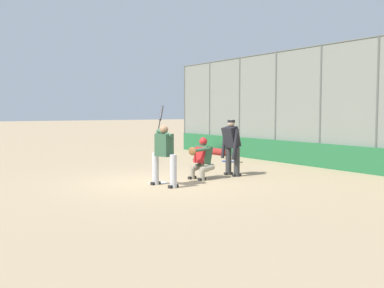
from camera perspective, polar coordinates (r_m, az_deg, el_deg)
The scene contains 10 objects.
ground_plane at distance 12.50m, azimuth -4.29°, elevation -4.94°, with size 160.00×160.00×0.00m, color tan.
home_plate_marker at distance 12.50m, azimuth -4.29°, elevation -4.91°, with size 0.43×0.43×0.01m, color white.
backstop_fence at distance 16.52m, azimuth 16.01°, elevation 4.95°, with size 18.07×0.08×4.32m.
padding_wall at distance 16.51m, azimuth 15.66°, elevation -1.38°, with size 17.63×0.18×0.84m, color #236638.
bleachers_beyond at distance 18.91m, azimuth 17.76°, elevation -0.85°, with size 12.59×1.95×1.16m.
batter_at_plate at distance 11.84m, azimuth -3.57°, elevation -1.17°, with size 1.08×0.55×2.15m.
catcher_behind_plate at distance 13.06m, azimuth 1.19°, elevation -1.74°, with size 0.68×0.79×1.22m.
umpire_home at distance 13.76m, azimuth 5.04°, elevation -0.21°, with size 0.70×0.42×1.73m.
spare_bat_near_backstop at distance 17.47m, azimuth 4.79°, elevation -2.22°, with size 0.76×0.44×0.07m.
equipment_bag_dugout_side at distance 20.32m, azimuth 3.29°, elevation -0.97°, with size 1.18×0.30×0.30m.
Camera 1 is at (-10.82, 5.95, 1.99)m, focal length 42.00 mm.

